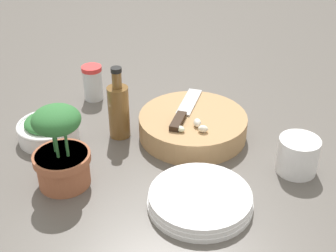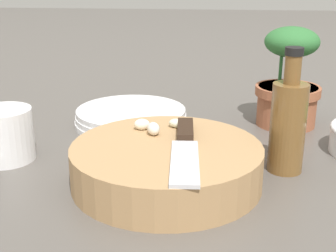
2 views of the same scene
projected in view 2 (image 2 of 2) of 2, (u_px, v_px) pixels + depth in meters
ground_plane at (190, 160)px, 0.71m from camera, size 5.00×5.00×0.00m
cutting_board at (167, 164)px, 0.63m from camera, size 0.26×0.26×0.05m
chef_knife at (185, 145)px, 0.61m from camera, size 0.04×0.21×0.01m
garlic_cloves at (156, 126)px, 0.67m from camera, size 0.07×0.06×0.02m
coffee_mug at (4, 135)px, 0.70m from camera, size 0.09×0.12×0.08m
plate_stack at (131, 117)px, 0.86m from camera, size 0.21×0.21×0.03m
oil_bottle at (288, 124)px, 0.65m from camera, size 0.05×0.05×0.18m
potted_herb at (288, 84)px, 0.84m from camera, size 0.12×0.12×0.18m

